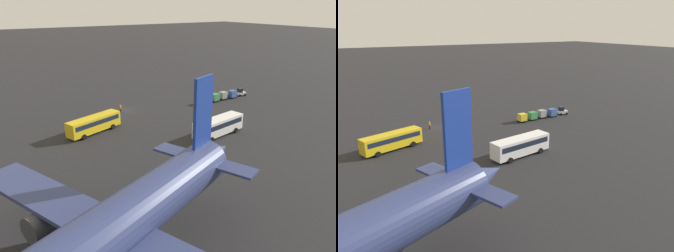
{
  "view_description": "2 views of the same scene",
  "coord_description": "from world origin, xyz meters",
  "views": [
    {
      "loc": [
        31.05,
        67.21,
        23.49
      ],
      "look_at": [
        2.59,
        22.88,
        3.79
      ],
      "focal_mm": 35.0,
      "sensor_mm": 36.0,
      "label": 1
    },
    {
      "loc": [
        20.39,
        69.64,
        22.26
      ],
      "look_at": [
        -7.1,
        20.42,
        4.79
      ],
      "focal_mm": 35.0,
      "sensor_mm": 36.0,
      "label": 2
    }
  ],
  "objects": [
    {
      "name": "airplane",
      "position": [
        23.84,
        46.67,
        6.19
      ],
      "size": [
        41.79,
        35.85,
        16.47
      ],
      "rotation": [
        0.0,
        0.0,
        0.38
      ],
      "color": "navy",
      "rests_on": "ground"
    },
    {
      "name": "worker_person",
      "position": [
        1.34,
        0.58,
        0.87
      ],
      "size": [
        0.38,
        0.38,
        1.74
      ],
      "color": "#1E1E2D",
      "rests_on": "ground"
    },
    {
      "name": "cargo_cart_yellow",
      "position": [
        -19.55,
        6.07,
        1.19
      ],
      "size": [
        2.16,
        1.87,
        2.06
      ],
      "rotation": [
        0.0,
        0.0,
        0.1
      ],
      "color": "#38383D",
      "rests_on": "ground"
    },
    {
      "name": "cargo_cart_blue",
      "position": [
        -28.66,
        5.67,
        1.19
      ],
      "size": [
        2.16,
        1.87,
        2.06
      ],
      "rotation": [
        0.0,
        0.0,
        0.1
      ],
      "color": "#38383D",
      "rests_on": "ground"
    },
    {
      "name": "shuttle_bus_near",
      "position": [
        11.05,
        9.66,
        1.93
      ],
      "size": [
        11.58,
        6.05,
        3.22
      ],
      "rotation": [
        0.0,
        0.0,
        0.32
      ],
      "color": "gold",
      "rests_on": "ground"
    },
    {
      "name": "shuttle_bus_far",
      "position": [
        -8.23,
        23.67,
        2.01
      ],
      "size": [
        11.72,
        4.74,
        3.37
      ],
      "rotation": [
        0.0,
        0.0,
        0.17
      ],
      "color": "white",
      "rests_on": "ground"
    },
    {
      "name": "cargo_cart_grey",
      "position": [
        -25.62,
        5.5,
        1.19
      ],
      "size": [
        2.16,
        1.87,
        2.06
      ],
      "rotation": [
        0.0,
        0.0,
        0.1
      ],
      "color": "#38383D",
      "rests_on": "ground"
    },
    {
      "name": "cargo_cart_green",
      "position": [
        -22.58,
        5.86,
        1.19
      ],
      "size": [
        2.16,
        1.87,
        2.06
      ],
      "rotation": [
        0.0,
        0.0,
        0.1
      ],
      "color": "#38383D",
      "rests_on": "ground"
    },
    {
      "name": "ground_plane",
      "position": [
        0.0,
        0.0,
        0.0
      ],
      "size": [
        600.0,
        600.0,
        0.0
      ],
      "primitive_type": "plane",
      "color": "#232326"
    },
    {
      "name": "baggage_tug",
      "position": [
        -32.26,
        5.17,
        0.94
      ],
      "size": [
        2.57,
        1.95,
        2.1
      ],
      "rotation": [
        0.0,
        0.0,
        -0.15
      ],
      "color": "white",
      "rests_on": "ground"
    }
  ]
}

